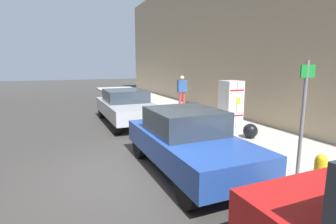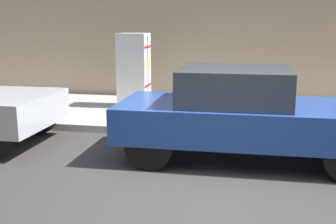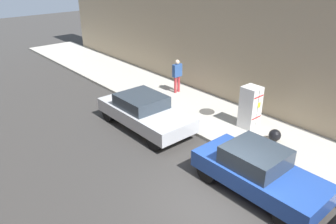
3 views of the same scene
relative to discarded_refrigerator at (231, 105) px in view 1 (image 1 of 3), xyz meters
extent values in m
plane|color=#383533|center=(4.55, 2.32, -1.02)|extent=(80.00, 80.00, 0.00)
cube|color=#B2ADA0|center=(0.25, 2.32, -0.95)|extent=(3.61, 44.00, 0.14)
cube|color=white|center=(0.00, 0.00, 0.00)|extent=(0.67, 0.69, 1.76)
cube|color=black|center=(0.00, 0.35, 0.00)|extent=(0.01, 0.01, 1.67)
cube|color=yellow|center=(-0.08, 0.35, 0.18)|extent=(0.16, 0.01, 0.22)
cube|color=red|center=(0.00, 0.35, 0.56)|extent=(0.60, 0.01, 0.05)
cube|color=red|center=(0.00, 0.35, -0.35)|extent=(0.60, 0.01, 0.05)
cylinder|color=#47443F|center=(0.22, -2.13, -0.87)|extent=(0.70, 0.70, 0.02)
cylinder|color=slate|center=(1.59, 4.37, 0.33)|extent=(0.07, 0.07, 2.43)
cube|color=#198C33|center=(1.59, 4.39, 1.35)|extent=(0.36, 0.02, 0.24)
cylinder|color=gold|center=(1.49, 4.77, -0.58)|extent=(0.22, 0.22, 0.60)
sphere|color=gold|center=(1.49, 4.77, -0.26)|extent=(0.20, 0.20, 0.20)
sphere|color=black|center=(0.22, 1.38, -0.65)|extent=(0.47, 0.47, 0.47)
cylinder|color=#B73338|center=(-0.53, -4.88, -0.45)|extent=(0.14, 0.14, 0.87)
cylinder|color=#B73338|center=(-0.30, -4.88, -0.45)|extent=(0.14, 0.14, 0.87)
cube|color=#2D5193|center=(-0.41, -4.88, 0.31)|extent=(0.51, 0.22, 0.65)
sphere|color=beige|center=(-0.41, -4.88, 0.75)|extent=(0.23, 0.23, 0.23)
cube|color=silver|center=(3.17, -2.93, -0.38)|extent=(1.89, 4.47, 0.55)
cube|color=#2D3842|center=(3.17, -3.16, 0.15)|extent=(1.66, 1.88, 0.50)
cylinder|color=black|center=(2.36, -1.32, -0.65)|extent=(0.22, 0.73, 0.73)
cylinder|color=black|center=(3.98, -1.32, -0.65)|extent=(0.22, 0.73, 0.73)
cylinder|color=black|center=(2.36, -4.55, -0.65)|extent=(0.22, 0.73, 0.73)
cylinder|color=black|center=(3.98, -4.55, -0.65)|extent=(0.22, 0.73, 0.73)
cube|color=#23479E|center=(3.17, 2.70, -0.39)|extent=(1.75, 4.02, 0.55)
cube|color=#2D3842|center=(3.17, 2.50, 0.16)|extent=(1.54, 1.69, 0.55)
cylinder|color=black|center=(2.42, 4.10, -0.66)|extent=(0.22, 0.72, 0.72)
cylinder|color=black|center=(3.92, 4.10, -0.66)|extent=(0.22, 0.72, 0.72)
cylinder|color=black|center=(2.42, 1.30, -0.66)|extent=(0.22, 0.72, 0.72)
cylinder|color=black|center=(3.92, 1.30, -0.66)|extent=(0.22, 0.72, 0.72)
camera|label=1|loc=(5.92, 7.87, 1.47)|focal=28.00mm
camera|label=2|loc=(9.75, 2.69, 1.13)|focal=45.00mm
camera|label=3|loc=(10.51, 7.02, 5.43)|focal=35.00mm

